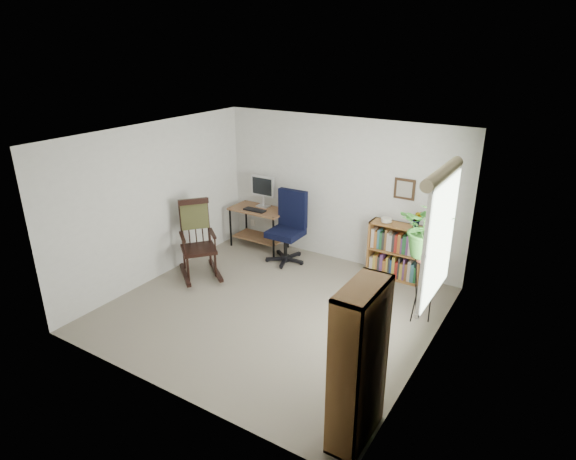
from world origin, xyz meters
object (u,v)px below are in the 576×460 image
Objects in this scene: tall_bookshelf at (359,365)px; desk at (259,228)px; rocking_chair at (198,239)px; low_bookshelf at (396,251)px; office_chair at (285,228)px.

desk is at bearing 136.14° from tall_bookshelf.
tall_bookshelf reaches higher than desk.
rocking_chair reaches higher than low_bookshelf.
desk is at bearing 157.57° from office_chair.
office_chair is 1.37× the size of low_bookshelf.
desk is 1.13× the size of low_bookshelf.
tall_bookshelf is (3.33, -3.20, 0.43)m from desk.
desk is 1.46m from rocking_chair.
tall_bookshelf is at bearing -77.54° from rocking_chair.
tall_bookshelf is (2.60, -2.92, 0.18)m from office_chair.
office_chair is 1.82m from low_bookshelf.
desk is 0.63× the size of tall_bookshelf.
tall_bookshelf is at bearing -75.85° from low_bookshelf.
desk is 0.82× the size of rocking_chair.
tall_bookshelf is at bearing -49.77° from office_chair.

